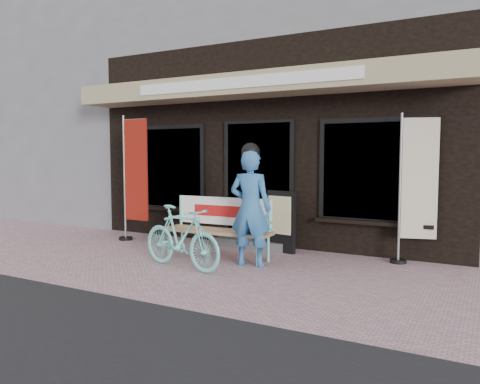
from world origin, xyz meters
The scene contains 9 objects.
ground centered at (0.00, 0.00, 0.00)m, with size 70.00×70.00×0.00m, color #C1949D.
storefront centered at (0.00, 4.96, 2.99)m, with size 7.00×6.77×6.00m.
neighbor_left_near centered at (-8.50, 5.50, 3.20)m, with size 10.00×7.00×6.40m, color slate.
bench centered at (-0.07, 0.78, 0.55)m, with size 1.74×0.50×0.94m.
person centered at (0.59, 0.54, 0.87)m, with size 0.65×0.47×1.77m.
bicycle centered at (-0.20, -0.06, 0.44)m, with size 0.42×1.48×0.89m, color #6CD4CA.
nobori_red centered at (-2.20, 1.25, 1.20)m, with size 0.68×0.26×2.33m.
nobori_cream centered at (2.64, 1.81, 1.14)m, with size 0.65×0.31×2.21m.
menu_stand centered at (0.60, 1.62, 0.52)m, with size 0.52×0.20×1.01m.
Camera 1 is at (3.64, -5.37, 1.60)m, focal length 35.00 mm.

